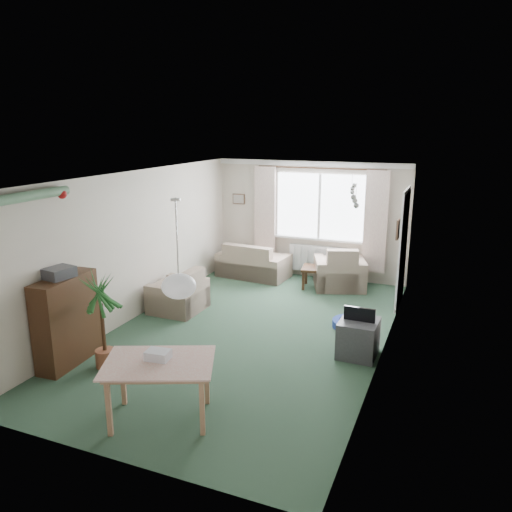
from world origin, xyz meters
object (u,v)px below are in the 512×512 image
at_px(armchair_corner, 340,267).
at_px(dining_table, 160,391).
at_px(armchair_left, 178,289).
at_px(coffee_table, 326,278).
at_px(pet_bed, 351,324).
at_px(sofa, 254,260).
at_px(bookshelf, 67,320).
at_px(tv_cube, 358,338).
at_px(houseplant, 102,321).

bearing_deg(armchair_corner, dining_table, 61.84).
height_order(armchair_left, coffee_table, armchair_left).
xyz_separation_m(armchair_left, pet_bed, (2.91, 0.38, -0.32)).
xyz_separation_m(sofa, armchair_left, (-0.44, -2.31, 0.02)).
bearing_deg(coffee_table, armchair_corner, 34.37).
relative_size(coffee_table, dining_table, 0.88).
relative_size(sofa, dining_table, 1.38).
relative_size(bookshelf, tv_cube, 2.13).
bearing_deg(armchair_left, pet_bed, 98.34).
bearing_deg(houseplant, tv_cube, 27.80).
distance_m(armchair_left, tv_cube, 3.25).
bearing_deg(pet_bed, armchair_left, -172.54).
bearing_deg(houseplant, armchair_left, 94.83).
xyz_separation_m(armchair_corner, pet_bed, (0.64, -1.91, -0.36)).
height_order(armchair_corner, bookshelf, bookshelf).
xyz_separation_m(houseplant, pet_bed, (2.72, 2.54, -0.58)).
bearing_deg(bookshelf, tv_cube, 21.40).
xyz_separation_m(tv_cube, pet_bed, (-0.29, 0.95, -0.20)).
bearing_deg(coffee_table, pet_bed, -63.72).
height_order(dining_table, pet_bed, dining_table).
bearing_deg(tv_cube, houseplant, -151.13).
distance_m(armchair_corner, armchair_left, 3.23).
bearing_deg(bookshelf, armchair_left, 77.54).
distance_m(houseplant, dining_table, 1.57).
relative_size(sofa, pet_bed, 2.50).
distance_m(coffee_table, pet_bed, 1.96).
height_order(sofa, dining_table, sofa).
bearing_deg(coffee_table, armchair_left, -133.75).
height_order(armchair_left, bookshelf, bookshelf).
relative_size(coffee_table, bookshelf, 0.77).
relative_size(armchair_left, bookshelf, 0.70).
relative_size(armchair_corner, dining_table, 0.90).
distance_m(houseplant, tv_cube, 3.43).
relative_size(dining_table, tv_cube, 1.86).
bearing_deg(dining_table, tv_cube, 54.51).
bearing_deg(dining_table, armchair_left, 117.64).
relative_size(sofa, tv_cube, 2.57).
height_order(armchair_left, houseplant, houseplant).
relative_size(bookshelf, houseplant, 0.93).
height_order(sofa, coffee_table, sofa).
relative_size(armchair_left, pet_bed, 1.46).
distance_m(armchair_corner, houseplant, 4.92).
height_order(armchair_corner, pet_bed, armchair_corner).
relative_size(sofa, coffee_table, 1.57).
xyz_separation_m(sofa, pet_bed, (2.46, -1.93, -0.30)).
xyz_separation_m(dining_table, tv_cube, (1.67, 2.35, -0.07)).
distance_m(coffee_table, houseplant, 4.70).
relative_size(coffee_table, pet_bed, 1.59).
bearing_deg(tv_cube, dining_table, -124.42).
distance_m(armchair_left, dining_table, 3.29).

